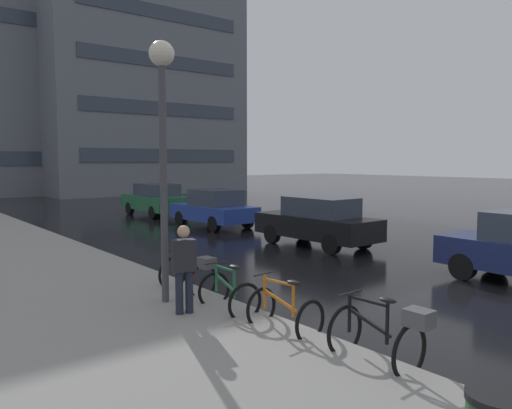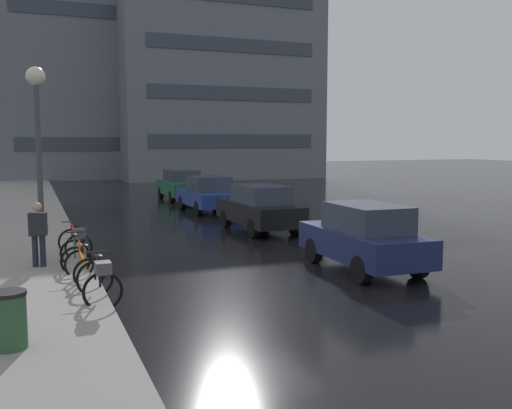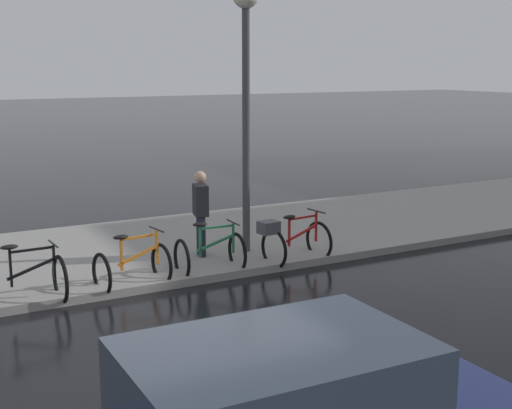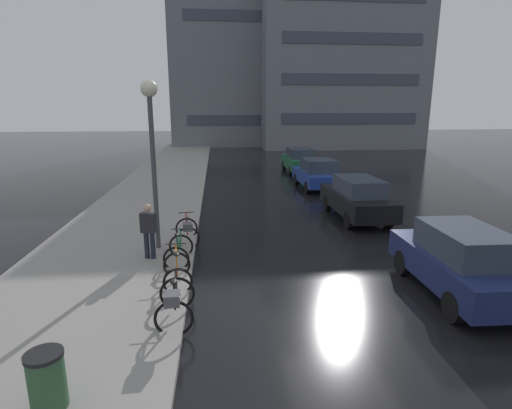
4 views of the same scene
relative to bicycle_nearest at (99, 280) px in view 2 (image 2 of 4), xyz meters
The scene contains 15 objects.
ground_plane 3.98m from the bicycle_nearest, 17.43° to the left, with size 140.00×140.00×0.00m, color black.
sidewalk_kerb 11.41m from the bicycle_nearest, 101.28° to the left, with size 4.80×60.00×0.14m, color gray.
bicycle_nearest is the anchor object (origin of this frame).
bicycle_second 1.87m from the bicycle_nearest, 94.07° to the left, with size 0.82×1.19×0.96m.
bicycle_third 3.30m from the bicycle_nearest, 93.89° to the left, with size 0.75×1.12×0.97m.
bicycle_farthest 4.84m from the bicycle_nearest, 91.03° to the left, with size 0.86×1.42×0.96m.
car_navy 6.48m from the bicycle_nearest, ahead, with size 1.81×3.94×1.65m.
car_black 9.84m from the bicycle_nearest, 49.73° to the left, with size 1.80×4.39×1.64m.
car_blue 14.98m from the bicycle_nearest, 65.08° to the left, with size 2.00×4.11×1.61m.
car_green 20.25m from the bicycle_nearest, 71.39° to the left, with size 1.86×4.30×1.64m.
pedestrian 3.67m from the bicycle_nearest, 106.56° to the left, with size 0.45×0.34×1.71m.
streetlamp 5.47m from the bicycle_nearest, 102.08° to the left, with size 0.47×0.47×5.03m.
trash_bin 2.73m from the bicycle_nearest, 124.20° to the right, with size 0.52×0.52×1.00m.
building_facade_main 42.56m from the bicycle_nearest, 82.20° to the left, with size 19.34×8.60×16.53m.
building_facade_side 41.27m from the bicycle_nearest, 69.09° to the left, with size 17.13×9.49×17.93m.
Camera 2 is at (-4.93, -12.31, 3.17)m, focal length 40.00 mm.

